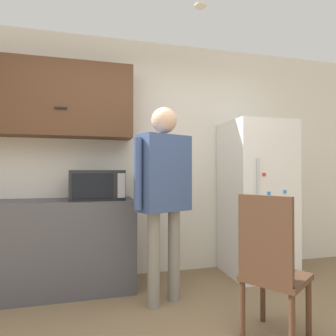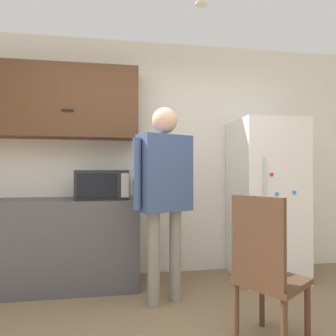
{
  "view_description": "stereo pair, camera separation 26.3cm",
  "coord_description": "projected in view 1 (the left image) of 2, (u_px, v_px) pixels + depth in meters",
  "views": [
    {
      "loc": [
        -0.44,
        -1.47,
        1.18
      ],
      "look_at": [
        0.24,
        1.08,
        1.21
      ],
      "focal_mm": 32.0,
      "sensor_mm": 36.0,
      "label": 1
    },
    {
      "loc": [
        -0.18,
        -1.52,
        1.18
      ],
      "look_at": [
        0.24,
        1.08,
        1.21
      ],
      "focal_mm": 32.0,
      "sensor_mm": 36.0,
      "label": 2
    }
  ],
  "objects": [
    {
      "name": "chair",
      "position": [
        271.0,
        264.0,
        2.06
      ],
      "size": [
        0.56,
        0.56,
        1.02
      ],
      "rotation": [
        0.0,
        0.0,
        2.16
      ],
      "color": "#472D1E",
      "rests_on": "ground_plane"
    },
    {
      "name": "counter",
      "position": [
        17.0,
        248.0,
        2.85
      ],
      "size": [
        2.21,
        0.59,
        0.9
      ],
      "color": "#4C4C51",
      "rests_on": "ground_plane"
    },
    {
      "name": "ceiling_light",
      "position": [
        200.0,
        6.0,
        2.7
      ],
      "size": [
        0.11,
        0.11,
        0.01
      ],
      "color": "white"
    },
    {
      "name": "microwave",
      "position": [
        97.0,
        185.0,
        3.03
      ],
      "size": [
        0.53,
        0.41,
        0.3
      ],
      "color": "#232326",
      "rests_on": "counter"
    },
    {
      "name": "refrigerator",
      "position": [
        256.0,
        198.0,
        3.46
      ],
      "size": [
        0.7,
        0.7,
        1.75
      ],
      "color": "white",
      "rests_on": "ground_plane"
    },
    {
      "name": "upper_cabinets",
      "position": [
        21.0,
        98.0,
        3.0
      ],
      "size": [
        2.21,
        0.33,
        0.77
      ],
      "color": "#51331E"
    },
    {
      "name": "back_wall",
      "position": [
        128.0,
        157.0,
        3.46
      ],
      "size": [
        6.0,
        0.06,
        2.7
      ],
      "color": "silver",
      "rests_on": "ground_plane"
    },
    {
      "name": "person",
      "position": [
        164.0,
        182.0,
        2.69
      ],
      "size": [
        0.58,
        0.39,
        1.76
      ],
      "rotation": [
        0.0,
        0.0,
        0.41
      ],
      "color": "gray",
      "rests_on": "ground_plane"
    }
  ]
}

